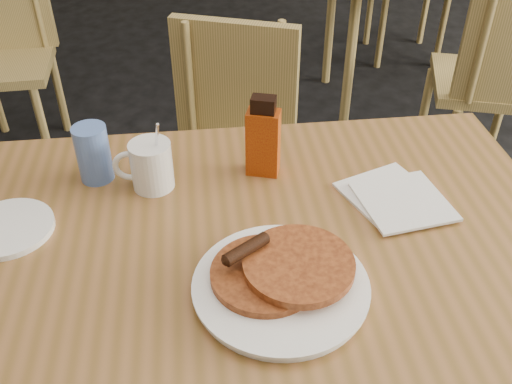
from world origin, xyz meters
TOP-DOWN VIEW (x-y plane):
  - main_table at (-0.06, 0.04)m, footprint 1.28×0.92m
  - chair_main_far at (-0.09, 0.76)m, footprint 0.48×0.48m
  - chair_neighbor_near at (0.89, 1.15)m, footprint 0.49×0.50m
  - chair_wall_extra at (-1.06, 1.63)m, footprint 0.42×0.42m
  - pancake_plate at (-0.02, -0.08)m, footprint 0.29×0.29m
  - coffee_mug at (-0.26, 0.21)m, footprint 0.12×0.08m
  - syrup_bottle at (-0.03, 0.25)m, footprint 0.07×0.06m
  - napkin_stack at (0.22, 0.14)m, footprint 0.23×0.24m
  - blue_tumbler at (-0.37, 0.24)m, footprint 0.08×0.08m
  - side_saucer at (-0.51, 0.08)m, footprint 0.18×0.18m

SIDE VIEW (x-z plane):
  - chair_wall_extra at x=-1.06m, z-range 0.08..0.90m
  - chair_main_far at x=-0.09m, z-range 0.08..0.93m
  - chair_neighbor_near at x=0.89m, z-range 0.09..1.00m
  - main_table at x=-0.06m, z-range 0.33..1.08m
  - napkin_stack at x=0.22m, z-range 0.75..0.76m
  - side_saucer at x=-0.51m, z-range 0.75..0.76m
  - pancake_plate at x=-0.02m, z-range 0.73..0.80m
  - coffee_mug at x=-0.26m, z-range 0.72..0.88m
  - blue_tumbler at x=-0.37m, z-range 0.75..0.87m
  - syrup_bottle at x=-0.03m, z-range 0.74..0.92m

